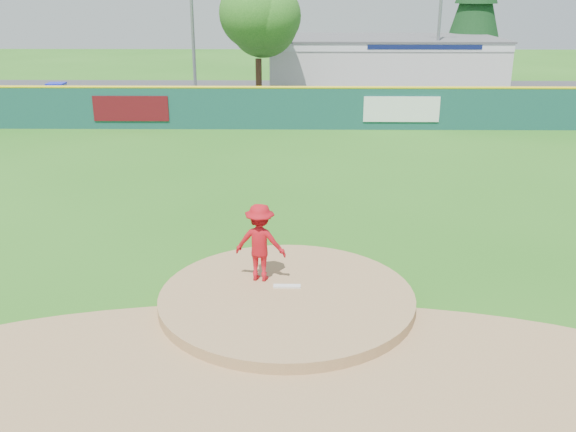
{
  "coord_description": "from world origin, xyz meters",
  "views": [
    {
      "loc": [
        0.2,
        -12.43,
        6.47
      ],
      "look_at": [
        0.0,
        2.0,
        1.3
      ],
      "focal_mm": 40.0,
      "sensor_mm": 36.0,
      "label": 1
    }
  ],
  "objects_px": {
    "playground_slide": "(57,96)",
    "deciduous_tree": "(258,23)",
    "pool_building_grp": "(383,62)",
    "pitcher": "(260,242)",
    "van": "(302,106)",
    "light_pole_right": "(441,3)",
    "conifer_tree": "(476,1)"
  },
  "relations": [
    {
      "from": "deciduous_tree",
      "to": "playground_slide",
      "type": "bearing_deg",
      "value": -171.41
    },
    {
      "from": "pitcher",
      "to": "pool_building_grp",
      "type": "distance_m",
      "value": 31.97
    },
    {
      "from": "van",
      "to": "deciduous_tree",
      "type": "height_order",
      "value": "deciduous_tree"
    },
    {
      "from": "pool_building_grp",
      "to": "light_pole_right",
      "type": "bearing_deg",
      "value": -44.95
    },
    {
      "from": "van",
      "to": "pool_building_grp",
      "type": "bearing_deg",
      "value": -49.09
    },
    {
      "from": "conifer_tree",
      "to": "van",
      "type": "bearing_deg",
      "value": -129.62
    },
    {
      "from": "light_pole_right",
      "to": "van",
      "type": "bearing_deg",
      "value": -136.35
    },
    {
      "from": "light_pole_right",
      "to": "conifer_tree",
      "type": "bearing_deg",
      "value": 60.26
    },
    {
      "from": "pool_building_grp",
      "to": "playground_slide",
      "type": "relative_size",
      "value": 5.83
    },
    {
      "from": "pitcher",
      "to": "playground_slide",
      "type": "height_order",
      "value": "pitcher"
    },
    {
      "from": "van",
      "to": "deciduous_tree",
      "type": "bearing_deg",
      "value": 8.0
    },
    {
      "from": "pitcher",
      "to": "light_pole_right",
      "type": "height_order",
      "value": "light_pole_right"
    },
    {
      "from": "playground_slide",
      "to": "light_pole_right",
      "type": "relative_size",
      "value": 0.26
    },
    {
      "from": "pool_building_grp",
      "to": "deciduous_tree",
      "type": "relative_size",
      "value": 2.07
    },
    {
      "from": "pool_building_grp",
      "to": "playground_slide",
      "type": "bearing_deg",
      "value": -155.66
    },
    {
      "from": "pitcher",
      "to": "playground_slide",
      "type": "distance_m",
      "value": 25.87
    },
    {
      "from": "deciduous_tree",
      "to": "conifer_tree",
      "type": "height_order",
      "value": "conifer_tree"
    },
    {
      "from": "van",
      "to": "conifer_tree",
      "type": "xyz_separation_m",
      "value": [
        12.54,
        15.15,
        4.94
      ]
    },
    {
      "from": "van",
      "to": "light_pole_right",
      "type": "height_order",
      "value": "light_pole_right"
    },
    {
      "from": "van",
      "to": "conifer_tree",
      "type": "distance_m",
      "value": 20.28
    },
    {
      "from": "van",
      "to": "conifer_tree",
      "type": "height_order",
      "value": "conifer_tree"
    },
    {
      "from": "deciduous_tree",
      "to": "light_pole_right",
      "type": "distance_m",
      "value": 11.75
    },
    {
      "from": "van",
      "to": "playground_slide",
      "type": "distance_m",
      "value": 13.88
    },
    {
      "from": "van",
      "to": "pool_building_grp",
      "type": "xyz_separation_m",
      "value": [
        5.54,
        11.14,
        1.06
      ]
    },
    {
      "from": "conifer_tree",
      "to": "light_pole_right",
      "type": "bearing_deg",
      "value": -119.74
    },
    {
      "from": "playground_slide",
      "to": "conifer_tree",
      "type": "distance_m",
      "value": 29.51
    },
    {
      "from": "playground_slide",
      "to": "deciduous_tree",
      "type": "bearing_deg",
      "value": 8.59
    },
    {
      "from": "conifer_tree",
      "to": "light_pole_right",
      "type": "xyz_separation_m",
      "value": [
        -4.0,
        -7.0,
        0.0
      ]
    },
    {
      "from": "pitcher",
      "to": "light_pole_right",
      "type": "relative_size",
      "value": 0.18
    },
    {
      "from": "pool_building_grp",
      "to": "deciduous_tree",
      "type": "bearing_deg",
      "value": -138.84
    },
    {
      "from": "deciduous_tree",
      "to": "van",
      "type": "bearing_deg",
      "value": -59.35
    },
    {
      "from": "playground_slide",
      "to": "deciduous_tree",
      "type": "relative_size",
      "value": 0.35
    }
  ]
}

